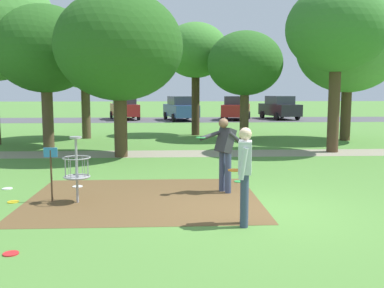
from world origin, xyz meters
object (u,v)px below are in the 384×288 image
at_px(frisbee_near_basket, 11,254).
at_px(parked_car_leftmost, 124,108).
at_px(tree_near_left, 84,59).
at_px(parked_car_center_left, 181,108).
at_px(tree_far_center, 348,49).
at_px(tree_mid_left, 45,50).
at_px(disc_golf_basket, 74,167).
at_px(player_throwing, 225,150).
at_px(frisbee_far_right, 239,182).
at_px(tree_near_right, 119,47).
at_px(tree_far_right, 337,29).
at_px(player_foreground_watching, 245,171).
at_px(frisbee_far_left, 78,187).
at_px(tree_far_left, 196,51).
at_px(parked_car_center_right, 236,108).
at_px(tree_mid_center, 245,64).
at_px(frisbee_mid_grass, 7,189).
at_px(frisbee_by_tee, 13,202).
at_px(parked_car_rightmost, 280,108).

height_order(frisbee_near_basket, parked_car_leftmost, parked_car_leftmost).
relative_size(tree_near_left, parked_car_center_left, 1.16).
bearing_deg(tree_far_center, tree_mid_left, -171.17).
bearing_deg(tree_near_left, disc_golf_basket, -80.50).
relative_size(player_throwing, tree_far_center, 0.28).
xyz_separation_m(disc_golf_basket, frisbee_far_right, (3.76, 1.87, -0.74)).
distance_m(player_throwing, tree_mid_left, 10.58).
distance_m(tree_near_right, tree_far_center, 10.87).
bearing_deg(tree_far_right, tree_mid_left, 171.10).
xyz_separation_m(player_foreground_watching, frisbee_far_left, (-3.53, 3.20, -0.96)).
xyz_separation_m(player_throwing, tree_far_left, (0.07, 12.81, 3.30)).
height_order(frisbee_far_right, parked_car_center_right, parked_car_center_right).
bearing_deg(parked_car_leftmost, player_foreground_watching, -79.92).
xyz_separation_m(tree_mid_center, parked_car_center_left, (-2.70, 12.97, -2.62)).
relative_size(frisbee_far_left, parked_car_center_left, 0.05).
relative_size(disc_golf_basket, tree_far_left, 0.24).
bearing_deg(tree_mid_left, frisbee_far_left, -70.02).
bearing_deg(frisbee_near_basket, player_throwing, 46.10).
height_order(disc_golf_basket, frisbee_mid_grass, disc_golf_basket).
xyz_separation_m(player_foreground_watching, frisbee_far_right, (0.48, 3.59, -0.96)).
height_order(frisbee_near_basket, tree_far_center, tree_far_center).
distance_m(frisbee_mid_grass, tree_near_right, 6.60).
bearing_deg(frisbee_by_tee, frisbee_mid_grass, 114.50).
height_order(player_foreground_watching, tree_far_left, tree_far_left).
bearing_deg(tree_near_left, player_foreground_watching, -69.13).
bearing_deg(tree_far_center, parked_car_center_left, 118.29).
distance_m(player_foreground_watching, tree_near_right, 9.02).
height_order(frisbee_far_left, tree_far_right, tree_far_right).
xyz_separation_m(player_throwing, frisbee_near_basket, (-3.53, -3.67, -0.98)).
relative_size(frisbee_near_basket, tree_far_right, 0.04).
bearing_deg(tree_near_left, tree_far_left, 13.78).
bearing_deg(tree_far_center, frisbee_far_right, -125.25).
bearing_deg(tree_far_right, parked_car_center_right, 93.13).
bearing_deg(tree_far_right, frisbee_far_right, -129.82).
height_order(player_throwing, frisbee_mid_grass, player_throwing).
height_order(player_throwing, tree_far_center, tree_far_center).
relative_size(player_throwing, tree_mid_center, 0.34).
relative_size(frisbee_far_right, parked_car_leftmost, 0.06).
relative_size(tree_mid_left, parked_car_center_left, 1.26).
xyz_separation_m(tree_far_left, parked_car_rightmost, (7.41, 12.04, -3.36)).
relative_size(frisbee_by_tee, parked_car_leftmost, 0.05).
bearing_deg(player_throwing, disc_golf_basket, -166.71).
distance_m(player_foreground_watching, parked_car_center_left, 26.20).
distance_m(frisbee_far_left, tree_far_center, 14.60).
xyz_separation_m(frisbee_by_tee, tree_far_left, (4.60, 13.51, 4.28)).
bearing_deg(parked_car_center_right, frisbee_by_tee, -108.63).
bearing_deg(tree_far_center, tree_mid_center, 172.14).
bearing_deg(parked_car_rightmost, tree_mid_left, -129.12).
bearing_deg(player_throwing, parked_car_center_right, 80.89).
distance_m(tree_mid_left, tree_far_left, 7.84).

